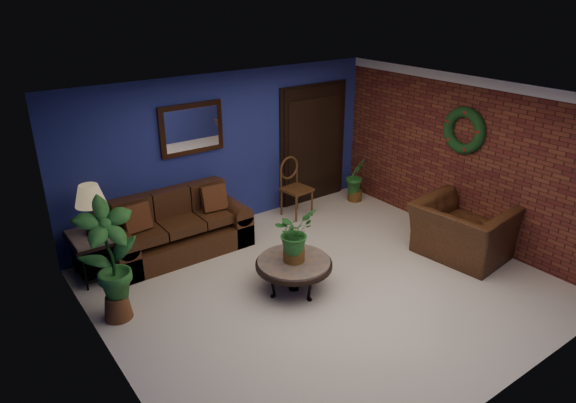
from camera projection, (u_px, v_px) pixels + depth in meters
floor at (324, 287)px, 6.84m from camera, size 5.50×5.50×0.00m
wall_back at (227, 151)px, 8.21m from camera, size 5.50×0.04×2.50m
wall_left at (105, 267)px, 4.86m from camera, size 0.04×5.00×2.50m
wall_right_brick at (465, 159)px, 7.84m from camera, size 0.04×5.00×2.50m
ceiling at (331, 100)px, 5.86m from camera, size 5.50×5.00×0.02m
crown_molding at (475, 81)px, 7.36m from camera, size 0.03×5.00×0.14m
wall_mirror at (192, 129)px, 7.67m from camera, size 1.02×0.06×0.77m
closet_door at (313, 145)px, 9.21m from camera, size 1.44×0.06×2.18m
wreath at (464, 130)px, 7.66m from camera, size 0.16×0.72×0.72m
sofa at (177, 232)px, 7.65m from camera, size 2.07×0.90×0.93m
coffee_table at (294, 264)px, 6.64m from camera, size 1.00×1.00×0.43m
end_table at (97, 243)px, 6.93m from camera, size 0.70×0.70×0.64m
table_lamp at (91, 204)px, 6.70m from camera, size 0.40×0.40×0.67m
side_chair at (294, 183)px, 8.77m from camera, size 0.49×0.49×1.03m
armchair at (462, 231)px, 7.45m from camera, size 1.24×1.38×0.82m
coffee_plant at (294, 234)px, 6.47m from camera, size 0.62×0.58×0.70m
floor_plant at (356, 179)px, 9.39m from camera, size 0.37×0.30×0.82m
tall_plant at (110, 257)px, 5.89m from camera, size 0.69×0.47×1.54m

